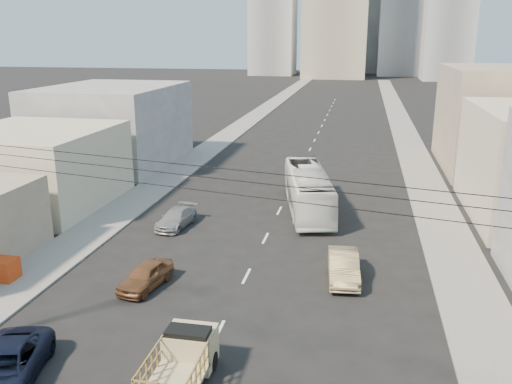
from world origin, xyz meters
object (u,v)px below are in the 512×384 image
(navy_pickup, at_px, (5,367))
(sedan_tan, at_px, (344,266))
(crate_stack, at_px, (0,269))
(city_bus, at_px, (308,190))
(sedan_brown, at_px, (146,276))
(flatbed_pickup, at_px, (182,360))
(sedan_grey, at_px, (176,218))

(navy_pickup, xyz_separation_m, sedan_tan, (12.25, 11.90, 0.02))
(navy_pickup, xyz_separation_m, crate_stack, (-6.03, 8.12, -0.04))
(city_bus, distance_m, sedan_brown, 16.48)
(sedan_brown, bearing_deg, city_bus, 74.71)
(flatbed_pickup, relative_size, crate_stack, 2.45)
(sedan_brown, height_order, crate_stack, sedan_brown)
(flatbed_pickup, relative_size, sedan_brown, 1.14)
(navy_pickup, relative_size, sedan_tan, 1.15)
(city_bus, relative_size, sedan_brown, 3.03)
(sedan_tan, height_order, sedan_grey, sedan_tan)
(city_bus, distance_m, crate_stack, 21.75)
(flatbed_pickup, xyz_separation_m, crate_stack, (-12.66, 6.92, -0.40))
(flatbed_pickup, relative_size, sedan_grey, 1.03)
(city_bus, distance_m, sedan_grey, 10.23)
(flatbed_pickup, xyz_separation_m, navy_pickup, (-6.63, -1.20, -0.37))
(sedan_brown, xyz_separation_m, sedan_grey, (-1.58, 9.45, -0.04))
(sedan_tan, xyz_separation_m, crate_stack, (-18.28, -3.78, -0.06))
(navy_pickup, distance_m, sedan_brown, 9.10)
(sedan_tan, bearing_deg, city_bus, 99.83)
(navy_pickup, bearing_deg, sedan_tan, 30.46)
(flatbed_pickup, distance_m, sedan_grey, 18.20)
(sedan_grey, bearing_deg, city_bus, 38.60)
(sedan_grey, bearing_deg, sedan_tan, -22.05)
(flatbed_pickup, relative_size, sedan_tan, 0.97)
(city_bus, height_order, sedan_tan, city_bus)
(sedan_grey, relative_size, crate_stack, 2.37)
(city_bus, height_order, crate_stack, city_bus)
(flatbed_pickup, height_order, crate_stack, flatbed_pickup)
(navy_pickup, bearing_deg, crate_stack, 112.87)
(sedan_brown, distance_m, crate_stack, 8.11)
(city_bus, bearing_deg, flatbed_pickup, -108.14)
(flatbed_pickup, distance_m, navy_pickup, 6.75)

